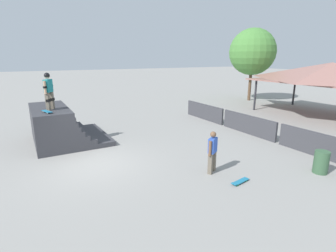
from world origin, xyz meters
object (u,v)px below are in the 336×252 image
(skateboard_on_ground, at_px, (240,182))
(tree_beside_pavilion, at_px, (252,52))
(skater_on_deck, at_px, (48,89))
(bystander_walking, at_px, (213,150))
(skateboard_on_deck, at_px, (47,112))
(trash_bin, at_px, (321,162))

(skateboard_on_ground, xyz_separation_m, tree_beside_pavilion, (-12.66, 13.59, 4.59))
(tree_beside_pavilion, bearing_deg, skater_on_deck, -73.77)
(bystander_walking, xyz_separation_m, skateboard_on_ground, (1.18, 0.28, -0.82))
(skateboard_on_deck, distance_m, tree_beside_pavilion, 20.01)
(skateboard_on_deck, height_order, tree_beside_pavilion, tree_beside_pavilion)
(tree_beside_pavilion, bearing_deg, trash_bin, -37.56)
(bystander_walking, xyz_separation_m, trash_bin, (2.03, 3.48, -0.46))
(skater_on_deck, relative_size, trash_bin, 1.99)
(tree_beside_pavilion, bearing_deg, bystander_walking, -50.39)
(skateboard_on_deck, bearing_deg, skater_on_deck, 147.89)
(tree_beside_pavilion, bearing_deg, skateboard_on_ground, -47.03)
(skateboard_on_deck, distance_m, skateboard_on_ground, 8.56)
(skater_on_deck, relative_size, skateboard_on_ground, 2.07)
(trash_bin, bearing_deg, bystander_walking, -120.29)
(skateboard_on_ground, bearing_deg, skateboard_on_deck, -61.15)
(skateboard_on_deck, relative_size, bystander_walking, 0.52)
(skateboard_on_deck, bearing_deg, skateboard_on_ground, 23.75)
(bystander_walking, distance_m, trash_bin, 4.06)
(skateboard_on_ground, height_order, tree_beside_pavilion, tree_beside_pavilion)
(skater_on_deck, bearing_deg, skateboard_on_deck, 17.64)
(skateboard_on_deck, height_order, bystander_walking, skateboard_on_deck)
(skateboard_on_deck, height_order, trash_bin, skateboard_on_deck)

